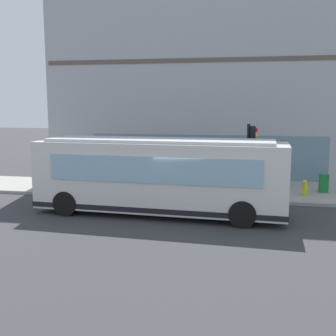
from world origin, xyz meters
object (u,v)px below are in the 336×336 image
(fire_hydrant, at_px, (304,188))
(pedestrian_walking_along_curb, at_px, (85,173))
(pedestrian_by_light_pole, at_px, (73,171))
(city_bus_nearside, at_px, (159,176))
(traffic_light_near_corner, at_px, (251,147))
(newspaper_vending_box, at_px, (324,183))
(pedestrian_near_hydrant, at_px, (161,168))
(pedestrian_near_building_entrance, at_px, (118,168))

(fire_hydrant, distance_m, pedestrian_walking_along_curb, 10.73)
(fire_hydrant, bearing_deg, pedestrian_by_light_pole, 92.17)
(city_bus_nearside, height_order, fire_hydrant, city_bus_nearside)
(traffic_light_near_corner, relative_size, newspaper_vending_box, 3.79)
(city_bus_nearside, xyz_separation_m, pedestrian_near_hydrant, (4.73, 0.88, -0.39))
(fire_hydrant, bearing_deg, pedestrian_walking_along_curb, 94.06)
(pedestrian_near_building_entrance, bearing_deg, fire_hydrant, -91.67)
(pedestrian_by_light_pole, relative_size, newspaper_vending_box, 1.73)
(pedestrian_by_light_pole, bearing_deg, pedestrian_walking_along_curb, -111.52)
(city_bus_nearside, xyz_separation_m, traffic_light_near_corner, (3.08, -3.66, 0.98))
(pedestrian_near_hydrant, height_order, pedestrian_near_building_entrance, pedestrian_near_hydrant)
(pedestrian_walking_along_curb, bearing_deg, pedestrian_near_hydrant, -67.74)
(pedestrian_near_hydrant, distance_m, pedestrian_walking_along_curb, 3.88)
(city_bus_nearside, distance_m, traffic_light_near_corner, 4.88)
(traffic_light_near_corner, relative_size, fire_hydrant, 4.61)
(pedestrian_by_light_pole, relative_size, pedestrian_near_building_entrance, 0.89)
(city_bus_nearside, relative_size, fire_hydrant, 13.74)
(newspaper_vending_box, bearing_deg, fire_hydrant, 131.14)
(pedestrian_walking_along_curb, xyz_separation_m, pedestrian_near_building_entrance, (1.03, -1.40, 0.11))
(fire_hydrant, xyz_separation_m, pedestrian_near_hydrant, (0.71, 7.10, 0.65))
(traffic_light_near_corner, distance_m, pedestrian_near_hydrant, 5.01)
(fire_hydrant, distance_m, pedestrian_near_building_entrance, 9.32)
(fire_hydrant, relative_size, pedestrian_walking_along_curb, 0.47)
(fire_hydrant, xyz_separation_m, pedestrian_near_building_entrance, (0.27, 9.29, 0.65))
(pedestrian_walking_along_curb, bearing_deg, city_bus_nearside, -126.12)
(pedestrian_near_hydrant, bearing_deg, city_bus_nearside, -169.49)
(pedestrian_by_light_pole, bearing_deg, fire_hydrant, -87.83)
(pedestrian_near_building_entrance, bearing_deg, pedestrian_walking_along_curb, 126.29)
(pedestrian_near_building_entrance, bearing_deg, pedestrian_near_hydrant, -78.64)
(traffic_light_near_corner, xyz_separation_m, pedestrian_near_hydrant, (1.65, 4.53, -1.36))
(newspaper_vending_box, bearing_deg, traffic_light_near_corner, 117.09)
(city_bus_nearside, distance_m, pedestrian_near_building_entrance, 5.29)
(city_bus_nearside, height_order, newspaper_vending_box, city_bus_nearside)
(pedestrian_walking_along_curb, relative_size, newspaper_vending_box, 1.76)
(pedestrian_near_hydrant, bearing_deg, fire_hydrant, -95.72)
(traffic_light_near_corner, distance_m, pedestrian_by_light_pole, 9.08)
(pedestrian_by_light_pole, xyz_separation_m, pedestrian_walking_along_curb, (-0.32, -0.82, 0.02))
(traffic_light_near_corner, bearing_deg, pedestrian_near_building_entrance, 79.75)
(pedestrian_walking_along_curb, bearing_deg, pedestrian_by_light_pole, 68.48)
(pedestrian_near_hydrant, bearing_deg, pedestrian_by_light_pole, 104.57)
(newspaper_vending_box, bearing_deg, pedestrian_near_building_entrance, 93.47)
(pedestrian_by_light_pole, relative_size, pedestrian_walking_along_curb, 0.98)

